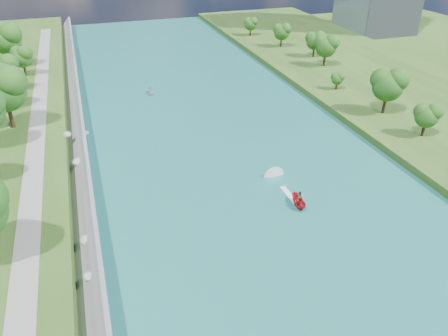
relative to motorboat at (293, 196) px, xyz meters
name	(u,v)px	position (x,y,z in m)	size (l,w,h in m)	color
ground	(274,220)	(-4.89, -3.65, -0.76)	(260.00, 260.00, 0.00)	#2D5119
river_water	(229,156)	(-4.89, 16.35, -0.71)	(55.00, 240.00, 0.10)	#1B6765
riprap_bank	(80,173)	(-30.74, 15.71, 1.05)	(4.58, 236.00, 4.18)	slate
riverside_path	(34,168)	(-37.39, 16.35, 2.79)	(3.00, 200.00, 0.10)	gray
trees_east	(346,66)	(33.31, 39.90, 5.31)	(13.05, 141.14, 11.41)	#1D4813
motorboat	(293,196)	(0.00, 0.00, 0.00)	(3.60, 18.82, 2.15)	red
raft	(150,92)	(-12.84, 52.09, -0.28)	(2.73, 3.47, 1.64)	#9A9DA3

